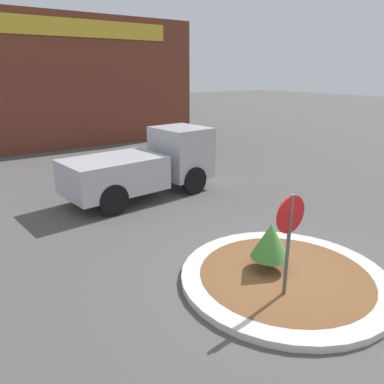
% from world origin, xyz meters
% --- Properties ---
extents(ground_plane, '(120.00, 120.00, 0.00)m').
position_xyz_m(ground_plane, '(0.00, 0.00, 0.00)').
color(ground_plane, '#514F4C').
extents(traffic_island, '(4.35, 4.35, 0.15)m').
position_xyz_m(traffic_island, '(0.00, 0.00, 0.07)').
color(traffic_island, beige).
rests_on(traffic_island, ground_plane).
extents(stop_sign, '(0.72, 0.07, 2.14)m').
position_xyz_m(stop_sign, '(-0.56, -0.48, 1.49)').
color(stop_sign, '#4C4C51').
rests_on(stop_sign, ground_plane).
extents(island_shrub, '(0.82, 0.82, 1.04)m').
position_xyz_m(island_shrub, '(-0.10, 0.36, 0.81)').
color(island_shrub, brown).
rests_on(island_shrub, traffic_island).
extents(utility_truck, '(5.41, 2.48, 2.26)m').
position_xyz_m(utility_truck, '(0.42, 6.67, 1.12)').
color(utility_truck, '#B2B2B7').
rests_on(utility_truck, ground_plane).
extents(storefront_building, '(13.22, 6.07, 7.19)m').
position_xyz_m(storefront_building, '(2.51, 19.45, 3.60)').
color(storefront_building, brown).
rests_on(storefront_building, ground_plane).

